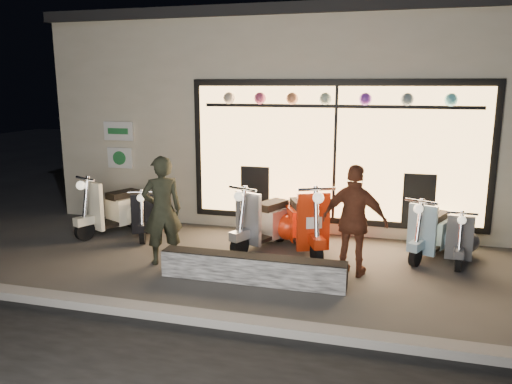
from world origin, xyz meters
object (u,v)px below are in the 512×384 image
at_px(scooter_red, 303,222).
at_px(woman, 355,221).
at_px(scooter_silver, 270,221).
at_px(man, 162,210).
at_px(graffiti_barrier, 252,269).

height_order(scooter_red, woman, woman).
relative_size(scooter_silver, man, 0.88).
height_order(graffiti_barrier, man, man).
bearing_deg(woman, scooter_red, -35.75).
distance_m(graffiti_barrier, scooter_red, 1.77).
bearing_deg(scooter_silver, scooter_red, 21.46).
relative_size(scooter_red, woman, 0.97).
height_order(man, woman, man).
xyz_separation_m(scooter_silver, man, (-1.41, -1.31, 0.41)).
relative_size(man, woman, 1.03).
relative_size(graffiti_barrier, scooter_silver, 1.77).
distance_m(scooter_silver, scooter_red, 0.60).
distance_m(graffiti_barrier, woman, 1.65).
relative_size(graffiti_barrier, man, 1.56).
bearing_deg(scooter_silver, man, -112.81).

